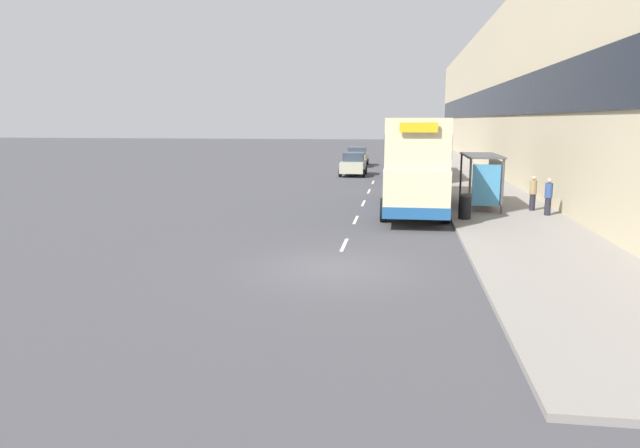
{
  "coord_description": "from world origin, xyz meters",
  "views": [
    {
      "loc": [
        1.85,
        -15.82,
        4.23
      ],
      "look_at": [
        -2.35,
        13.88,
        -1.27
      ],
      "focal_mm": 32.0,
      "sensor_mm": 36.0,
      "label": 1
    }
  ],
  "objects_px": {
    "bus_shelter": "(485,171)",
    "car_0": "(403,149)",
    "double_decker_bus_near": "(414,162)",
    "double_decker_bus_ahead": "(411,147)",
    "car_2": "(405,156)",
    "pedestrian_1": "(548,196)",
    "litter_bin": "(465,206)",
    "car_1": "(357,157)",
    "car_3": "(353,164)",
    "pedestrian_at_shelter": "(533,193)"
  },
  "relations": [
    {
      "from": "car_1",
      "to": "pedestrian_1",
      "type": "xyz_separation_m",
      "value": [
        10.41,
        -27.35,
        0.1
      ]
    },
    {
      "from": "double_decker_bus_near",
      "to": "double_decker_bus_ahead",
      "type": "xyz_separation_m",
      "value": [
        0.06,
        14.54,
        -0.0
      ]
    },
    {
      "from": "double_decker_bus_near",
      "to": "litter_bin",
      "type": "bearing_deg",
      "value": -56.68
    },
    {
      "from": "bus_shelter",
      "to": "car_1",
      "type": "relative_size",
      "value": 0.92
    },
    {
      "from": "car_1",
      "to": "pedestrian_1",
      "type": "bearing_deg",
      "value": 110.83
    },
    {
      "from": "litter_bin",
      "to": "double_decker_bus_ahead",
      "type": "bearing_deg",
      "value": 96.49
    },
    {
      "from": "car_0",
      "to": "litter_bin",
      "type": "bearing_deg",
      "value": -86.75
    },
    {
      "from": "double_decker_bus_near",
      "to": "pedestrian_at_shelter",
      "type": "xyz_separation_m",
      "value": [
        5.39,
        -0.4,
        -1.34
      ]
    },
    {
      "from": "double_decker_bus_ahead",
      "to": "car_2",
      "type": "xyz_separation_m",
      "value": [
        -0.27,
        13.25,
        -1.46
      ]
    },
    {
      "from": "car_1",
      "to": "car_3",
      "type": "relative_size",
      "value": 1.11
    },
    {
      "from": "bus_shelter",
      "to": "car_3",
      "type": "xyz_separation_m",
      "value": [
        -7.53,
        16.43,
        -1.01
      ]
    },
    {
      "from": "car_0",
      "to": "car_3",
      "type": "xyz_separation_m",
      "value": [
        -3.85,
        -23.57,
        -0.01
      ]
    },
    {
      "from": "car_3",
      "to": "litter_bin",
      "type": "relative_size",
      "value": 3.91
    },
    {
      "from": "bus_shelter",
      "to": "litter_bin",
      "type": "relative_size",
      "value": 4.0
    },
    {
      "from": "pedestrian_at_shelter",
      "to": "pedestrian_1",
      "type": "relative_size",
      "value": 0.98
    },
    {
      "from": "bus_shelter",
      "to": "pedestrian_1",
      "type": "bearing_deg",
      "value": -35.8
    },
    {
      "from": "bus_shelter",
      "to": "double_decker_bus_near",
      "type": "xyz_separation_m",
      "value": [
        -3.3,
        -0.05,
        0.41
      ]
    },
    {
      "from": "car_0",
      "to": "pedestrian_at_shelter",
      "type": "distance_m",
      "value": 40.86
    },
    {
      "from": "double_decker_bus_ahead",
      "to": "car_1",
      "type": "relative_size",
      "value": 2.49
    },
    {
      "from": "bus_shelter",
      "to": "litter_bin",
      "type": "bearing_deg",
      "value": -110.85
    },
    {
      "from": "car_1",
      "to": "bus_shelter",
      "type": "bearing_deg",
      "value": 107.28
    },
    {
      "from": "bus_shelter",
      "to": "car_2",
      "type": "height_order",
      "value": "bus_shelter"
    },
    {
      "from": "car_1",
      "to": "pedestrian_1",
      "type": "distance_m",
      "value": 29.26
    },
    {
      "from": "double_decker_bus_near",
      "to": "pedestrian_1",
      "type": "relative_size",
      "value": 7.13
    },
    {
      "from": "pedestrian_1",
      "to": "litter_bin",
      "type": "bearing_deg",
      "value": -158.52
    },
    {
      "from": "car_3",
      "to": "litter_bin",
      "type": "bearing_deg",
      "value": 107.8
    },
    {
      "from": "car_2",
      "to": "litter_bin",
      "type": "xyz_separation_m",
      "value": [
        2.29,
        -30.95,
        -0.15
      ]
    },
    {
      "from": "double_decker_bus_ahead",
      "to": "pedestrian_at_shelter",
      "type": "xyz_separation_m",
      "value": [
        5.32,
        -14.95,
        -1.34
      ]
    },
    {
      "from": "double_decker_bus_ahead",
      "to": "pedestrian_1",
      "type": "relative_size",
      "value": 7.03
    },
    {
      "from": "pedestrian_1",
      "to": "car_1",
      "type": "bearing_deg",
      "value": 110.83
    },
    {
      "from": "bus_shelter",
      "to": "car_1",
      "type": "bearing_deg",
      "value": 107.28
    },
    {
      "from": "car_1",
      "to": "car_3",
      "type": "bearing_deg",
      "value": 92.68
    },
    {
      "from": "car_3",
      "to": "pedestrian_at_shelter",
      "type": "bearing_deg",
      "value": 119.67
    },
    {
      "from": "double_decker_bus_near",
      "to": "double_decker_bus_ahead",
      "type": "height_order",
      "value": "same"
    },
    {
      "from": "pedestrian_at_shelter",
      "to": "litter_bin",
      "type": "distance_m",
      "value": 4.32
    },
    {
      "from": "bus_shelter",
      "to": "car_3",
      "type": "relative_size",
      "value": 1.02
    },
    {
      "from": "car_1",
      "to": "litter_bin",
      "type": "relative_size",
      "value": 4.33
    },
    {
      "from": "pedestrian_1",
      "to": "litter_bin",
      "type": "distance_m",
      "value": 3.95
    },
    {
      "from": "double_decker_bus_ahead",
      "to": "car_3",
      "type": "xyz_separation_m",
      "value": [
        -4.29,
        1.94,
        -1.42
      ]
    },
    {
      "from": "double_decker_bus_near",
      "to": "car_3",
      "type": "height_order",
      "value": "double_decker_bus_near"
    },
    {
      "from": "car_1",
      "to": "car_2",
      "type": "distance_m",
      "value": 4.94
    },
    {
      "from": "bus_shelter",
      "to": "double_decker_bus_ahead",
      "type": "relative_size",
      "value": 0.37
    },
    {
      "from": "bus_shelter",
      "to": "car_0",
      "type": "distance_m",
      "value": 40.18
    },
    {
      "from": "car_0",
      "to": "pedestrian_1",
      "type": "bearing_deg",
      "value": -81.65
    },
    {
      "from": "bus_shelter",
      "to": "car_1",
      "type": "height_order",
      "value": "bus_shelter"
    },
    {
      "from": "bus_shelter",
      "to": "car_0",
      "type": "relative_size",
      "value": 1.09
    },
    {
      "from": "car_1",
      "to": "car_3",
      "type": "height_order",
      "value": "car_3"
    },
    {
      "from": "car_1",
      "to": "pedestrian_at_shelter",
      "type": "distance_m",
      "value": 27.91
    },
    {
      "from": "double_decker_bus_ahead",
      "to": "car_3",
      "type": "relative_size",
      "value": 2.75
    },
    {
      "from": "pedestrian_at_shelter",
      "to": "litter_bin",
      "type": "bearing_deg",
      "value": -140.24
    }
  ]
}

